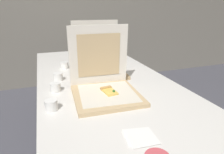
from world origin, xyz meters
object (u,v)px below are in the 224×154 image
(pizza_box_front, at_px, (105,86))
(cup_white_mid, at_px, (58,77))
(cup_white_far, at_px, (64,65))
(napkin_pile, at_px, (140,137))
(cup_white_near_left, at_px, (51,105))
(pizza_box_middle, at_px, (98,66))
(cup_white_near_center, at_px, (55,87))
(table, at_px, (103,84))

(pizza_box_front, xyz_separation_m, cup_white_mid, (-0.24, 0.33, -0.03))
(cup_white_far, relative_size, napkin_pile, 0.46)
(pizza_box_front, relative_size, cup_white_near_left, 6.20)
(pizza_box_middle, bearing_deg, cup_white_mid, -161.28)
(cup_white_far, relative_size, cup_white_mid, 1.00)
(pizza_box_front, relative_size, pizza_box_middle, 0.97)
(cup_white_mid, height_order, napkin_pile, cup_white_mid)
(pizza_box_middle, relative_size, cup_white_far, 6.36)
(cup_white_far, xyz_separation_m, napkin_pile, (0.18, -1.06, -0.02))
(cup_white_far, distance_m, cup_white_near_left, 0.72)
(cup_white_mid, relative_size, napkin_pile, 0.46)
(cup_white_near_left, bearing_deg, cup_white_near_center, 80.70)
(cup_white_far, xyz_separation_m, cup_white_mid, (-0.08, -0.28, 0.00))
(table, distance_m, napkin_pile, 0.72)
(cup_white_near_left, xyz_separation_m, cup_white_mid, (0.07, 0.42, 0.00))
(cup_white_near_center, relative_size, cup_white_near_left, 1.00)
(cup_white_far, height_order, cup_white_mid, same)
(cup_white_near_center, bearing_deg, cup_white_far, 76.75)
(pizza_box_middle, bearing_deg, pizza_box_front, -95.96)
(cup_white_mid, bearing_deg, table, -11.37)
(cup_white_near_center, relative_size, cup_white_far, 1.00)
(pizza_box_front, distance_m, cup_white_far, 0.63)
(napkin_pile, bearing_deg, cup_white_far, 99.43)
(cup_white_far, bearing_deg, cup_white_near_left, -101.95)
(pizza_box_middle, bearing_deg, napkin_pile, -89.86)
(cup_white_far, xyz_separation_m, cup_white_near_left, (-0.15, -0.70, 0.00))
(cup_white_mid, bearing_deg, cup_white_far, 74.47)
(cup_white_near_center, xyz_separation_m, napkin_pile, (0.29, -0.59, -0.02))
(pizza_box_middle, height_order, napkin_pile, pizza_box_middle)
(cup_white_mid, bearing_deg, pizza_box_middle, 14.09)
(table, bearing_deg, napkin_pile, -94.56)
(cup_white_far, bearing_deg, table, -55.58)
(cup_white_far, bearing_deg, pizza_box_middle, -39.05)
(table, distance_m, cup_white_far, 0.42)
(pizza_box_front, height_order, cup_white_mid, pizza_box_front)
(cup_white_near_center, height_order, cup_white_mid, same)
(cup_white_mid, bearing_deg, cup_white_near_center, -99.88)
(napkin_pile, bearing_deg, cup_white_mid, 107.95)
(pizza_box_middle, height_order, cup_white_mid, pizza_box_middle)
(cup_white_near_left, bearing_deg, pizza_box_front, 16.13)
(napkin_pile, bearing_deg, pizza_box_middle, 85.52)
(cup_white_near_left, bearing_deg, cup_white_far, 78.05)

